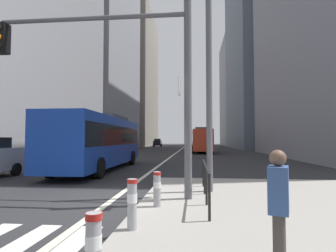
% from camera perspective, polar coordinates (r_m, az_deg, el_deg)
% --- Properties ---
extents(ground_plane, '(160.00, 160.00, 0.00)m').
position_cam_1_polar(ground_plane, '(28.23, 0.54, -6.52)').
color(ground_plane, '#28282B').
extents(median_island, '(9.00, 10.00, 0.15)m').
position_cam_1_polar(median_island, '(7.87, 28.99, -15.49)').
color(median_island, gray).
rests_on(median_island, ground).
extents(lane_centre_line, '(0.20, 80.00, 0.01)m').
position_cam_1_polar(lane_centre_line, '(38.18, 1.88, -5.53)').
color(lane_centre_line, beige).
rests_on(lane_centre_line, ground).
extents(office_tower_left_mid, '(11.84, 22.91, 49.83)m').
position_cam_1_polar(office_tower_left_mid, '(58.05, -14.41, 20.74)').
color(office_tower_left_mid, '#9E9EA3').
rests_on(office_tower_left_mid, ground).
extents(office_tower_left_far, '(13.45, 23.28, 37.53)m').
position_cam_1_polar(office_tower_left_far, '(79.49, -8.07, 9.55)').
color(office_tower_left_far, gray).
rests_on(office_tower_left_far, ground).
extents(office_tower_right_mid, '(13.44, 24.72, 45.81)m').
position_cam_1_polar(office_tower_right_mid, '(61.80, 19.76, 17.32)').
color(office_tower_right_mid, slate).
rests_on(office_tower_right_mid, ground).
extents(office_tower_right_far, '(12.62, 19.32, 30.49)m').
position_cam_1_polar(office_tower_right_far, '(83.09, 15.71, 6.62)').
color(office_tower_right_far, gray).
rests_on(office_tower_right_far, ground).
extents(city_bus_blue_oncoming, '(2.78, 10.97, 3.40)m').
position_cam_1_polar(city_bus_blue_oncoming, '(16.99, -14.05, -2.74)').
color(city_bus_blue_oncoming, '#14389E').
rests_on(city_bus_blue_oncoming, ground).
extents(city_bus_red_receding, '(2.88, 11.67, 3.40)m').
position_cam_1_polar(city_bus_red_receding, '(38.77, 6.99, -2.76)').
color(city_bus_red_receding, red).
rests_on(city_bus_red_receding, ground).
extents(car_oncoming_mid, '(2.20, 4.41, 1.94)m').
position_cam_1_polar(car_oncoming_mid, '(66.52, -2.20, -3.50)').
color(car_oncoming_mid, black).
rests_on(car_oncoming_mid, ground).
extents(car_receding_near, '(2.09, 4.35, 1.94)m').
position_cam_1_polar(car_receding_near, '(66.29, 6.09, -3.49)').
color(car_receding_near, gold).
rests_on(car_receding_near, ground).
extents(traffic_signal_gantry, '(6.12, 0.65, 6.00)m').
position_cam_1_polar(traffic_signal_gantry, '(8.49, -10.07, 12.70)').
color(traffic_signal_gantry, '#515156').
rests_on(traffic_signal_gantry, median_island).
extents(street_lamp_post, '(5.50, 0.32, 8.00)m').
position_cam_1_polar(street_lamp_post, '(9.70, 8.53, 17.98)').
color(street_lamp_post, '#56565B').
rests_on(street_lamp_post, median_island).
extents(bollard_front, '(0.20, 0.20, 0.86)m').
position_cam_1_polar(bollard_front, '(3.49, -15.37, -23.21)').
color(bollard_front, '#99999E').
rests_on(bollard_front, median_island).
extents(bollard_left, '(0.20, 0.20, 0.95)m').
position_cam_1_polar(bollard_left, '(5.38, -7.53, -15.40)').
color(bollard_left, '#99999E').
rests_on(bollard_left, median_island).
extents(bollard_right, '(0.20, 0.20, 0.87)m').
position_cam_1_polar(bollard_right, '(7.08, -2.29, -12.68)').
color(bollard_right, '#99999E').
rests_on(bollard_right, median_island).
extents(bollard_back, '(0.20, 0.20, 0.81)m').
position_cam_1_polar(bollard_back, '(7.66, -2.38, -12.18)').
color(bollard_back, '#99999E').
rests_on(bollard_back, median_island).
extents(pedestrian_railing, '(0.06, 4.25, 0.98)m').
position_cam_1_polar(pedestrian_railing, '(7.96, 7.85, -9.81)').
color(pedestrian_railing, black).
rests_on(pedestrian_railing, median_island).
extents(pedestrian_waiting, '(0.35, 0.44, 1.57)m').
position_cam_1_polar(pedestrian_waiting, '(3.89, 22.19, -15.11)').
color(pedestrian_waiting, '#423D38').
rests_on(pedestrian_waiting, median_island).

